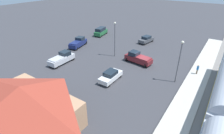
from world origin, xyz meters
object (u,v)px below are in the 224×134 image
passenger_train (220,132)px  station_building (24,106)px  light_pole_lot_center (115,35)px  pedestrian_on_platform (198,69)px  light_pole_near_platform (180,57)px  pickup_navy (78,43)px  sedan_charcoal (146,39)px  pickup_maroon (138,58)px  suv_green (101,31)px  pickup_silver (62,58)px  sedan_white (111,76)px

passenger_train → station_building: (18.00, 7.71, -0.13)m
station_building → light_pole_lot_center: light_pole_lot_center is taller
pedestrian_on_platform → light_pole_near_platform: 5.77m
pedestrian_on_platform → pickup_navy: bearing=2.8°
sedan_charcoal → light_pole_near_platform: 19.14m
pickup_maroon → sedan_charcoal: pickup_maroon is taller
station_building → suv_green: station_building is taller
pickup_silver → passenger_train: bearing=168.7°
suv_green → sedan_charcoal: size_ratio=1.09×
pickup_navy → light_pole_lot_center: size_ratio=0.78×
suv_green → pickup_silver: 19.21m
pickup_silver → light_pole_near_platform: 21.42m
pickup_navy → pickup_silver: bearing=113.8°
suv_green → light_pole_lot_center: bearing=138.6°
station_building → light_pole_near_platform: bearing=-121.0°
suv_green → light_pole_lot_center: 15.63m
pickup_maroon → light_pole_lot_center: size_ratio=0.77×
passenger_train → sedan_charcoal: size_ratio=7.90×
suv_green → sedan_charcoal: (-13.42, -1.55, -0.27)m
pickup_maroon → sedan_charcoal: bearing=-73.2°
suv_green → pickup_maroon: size_ratio=0.92×
pickup_silver → sedan_charcoal: (-8.66, -20.16, -0.15)m
pickup_silver → station_building: bearing=125.0°
pickup_navy → sedan_charcoal: bearing=-136.3°
pickup_maroon → pickup_silver: size_ratio=1.03×
suv_green → pickup_navy: 10.31m
pickup_navy → light_pole_lot_center: bearing=-179.0°
pedestrian_on_platform → pickup_navy: 26.53m
pickup_silver → suv_green: bearing=-75.7°
suv_green → pickup_silver: (-4.76, 18.61, -0.12)m
passenger_train → sedan_white: 16.71m
light_pole_lot_center → suv_green: bearing=-41.4°
suv_green → pickup_silver: bearing=104.3°
sedan_white → pickup_navy: pickup_navy is taller
passenger_train → pickup_silver: (27.22, -5.45, -1.83)m
station_building → pickup_silver: size_ratio=2.22×
passenger_train → station_building: bearing=23.2°
pickup_maroon → passenger_train: bearing=137.2°
pedestrian_on_platform → suv_green: bearing=-18.0°
light_pole_lot_center → light_pole_near_platform: bearing=167.5°
passenger_train → light_pole_lot_center: (20.54, -14.00, 1.76)m
suv_green → pickup_maroon: (-16.94, 10.16, -0.12)m
pickup_silver → pickup_navy: same height
sedan_white → pickup_navy: bearing=-28.8°
station_building → pickup_navy: station_building is taller
pickup_silver → sedan_white: bearing=179.9°
pedestrian_on_platform → light_pole_near_platform: size_ratio=0.24×
pedestrian_on_platform → pickup_silver: (22.80, 9.67, -0.25)m
suv_green → sedan_white: suv_green is taller
pickup_maroon → light_pole_near_platform: (-8.23, 2.96, 3.43)m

